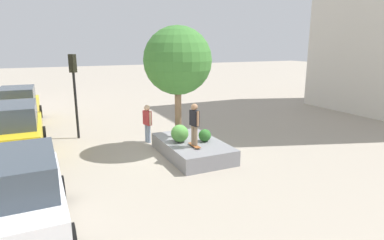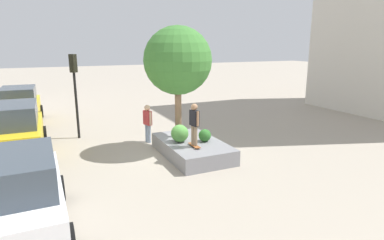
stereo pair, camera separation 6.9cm
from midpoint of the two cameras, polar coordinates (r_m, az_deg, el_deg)
ground_plane at (r=13.87m, az=-2.57°, el=-5.76°), size 120.00×120.00×0.00m
planter_ledge at (r=13.42m, az=-0.15°, el=-5.03°), size 3.81×2.25×0.62m
plaza_tree at (r=13.48m, az=-2.70°, el=10.40°), size 2.82×2.82×4.66m
boxwood_shrub at (r=13.15m, az=-2.33°, el=-2.38°), size 0.72×0.72×0.72m
hedge_clump at (r=13.23m, az=2.13°, el=-2.73°), size 0.52×0.52×0.52m
skateboard at (r=12.60m, az=0.26°, el=-4.51°), size 0.80×0.23×0.07m
skateboarder at (r=12.34m, az=0.27°, el=-0.25°), size 0.55×0.25×1.64m
police_car at (r=8.79m, az=-28.36°, el=-11.57°), size 4.51×2.15×2.09m
sedan_parked at (r=14.85m, az=-29.06°, el=-1.62°), size 4.82×2.31×2.23m
taxi_cab at (r=20.83m, az=-28.37°, el=2.22°), size 4.73×2.31×2.17m
traffic_light_corner at (r=16.39m, az=-20.22°, el=6.42°), size 0.37×0.37×4.07m
passerby_with_bag at (r=15.16m, az=-8.03°, el=-0.16°), size 0.59×0.32×1.79m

